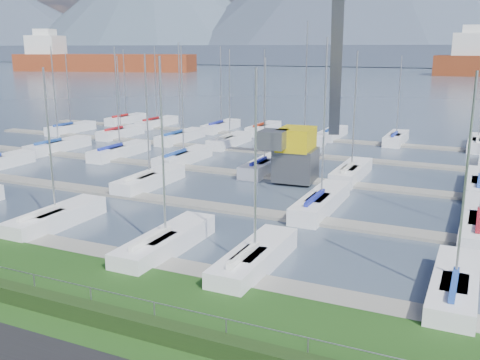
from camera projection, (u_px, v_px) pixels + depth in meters
The scene contains 9 objects.
path at pixel (58, 359), 18.38m from camera, with size 160.00×2.00×0.04m, color black.
water at pixel (462, 72), 250.25m from camera, with size 800.00×540.00×0.20m, color #435163.
hedge at pixel (105, 317), 20.59m from camera, with size 80.00×0.70×0.70m, color #1D3312.
fence at pixel (111, 292), 20.74m from camera, with size 0.04×0.04×80.00m, color gray.
foothill at pixel (469, 56), 310.40m from camera, with size 900.00×80.00×12.00m, color #414B5F.
docks at pixel (311, 181), 43.99m from camera, with size 90.00×41.60×0.25m.
crane at pixel (307, 112), 43.37m from camera, with size 5.90×13.23×22.35m.
cargo_ship_west at pixel (96, 62), 250.50m from camera, with size 85.55×38.81×21.50m.
sailboat_fleet at pixel (318, 110), 45.52m from camera, with size 75.52×49.12×13.56m.
Camera 1 is at (12.56, -15.21, 10.43)m, focal length 40.00 mm.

